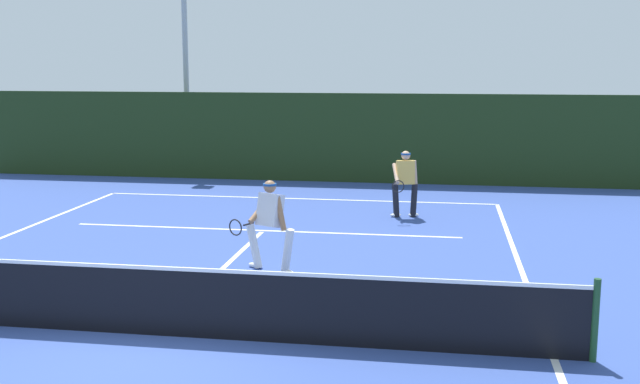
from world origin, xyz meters
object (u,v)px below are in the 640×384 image
player_far (405,181)px  light_pole (185,25)px  player_near (270,222)px  tennis_ball (11,288)px

player_far → light_pole: light_pole is taller
player_near → light_pole: bearing=-38.0°
player_far → tennis_ball: 9.23m
tennis_ball → player_far: bearing=49.0°
light_pole → tennis_ball: bearing=-83.0°
player_near → light_pole: size_ratio=0.20×
player_far → tennis_ball: player_far is taller
player_far → light_pole: 11.06m
player_far → tennis_ball: bearing=35.3°
player_near → player_far: player_near is taller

